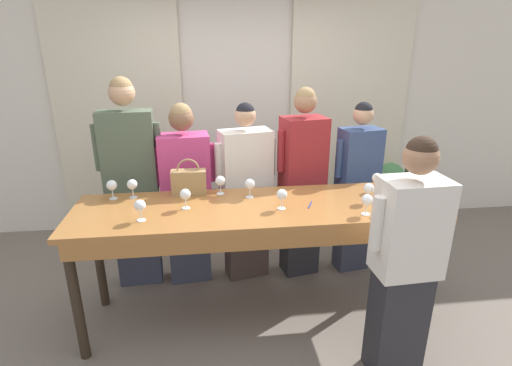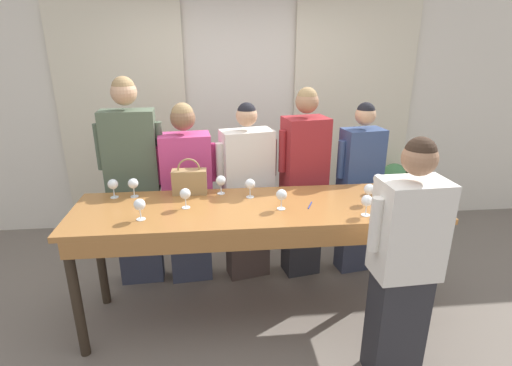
{
  "view_description": "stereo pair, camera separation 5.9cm",
  "coord_description": "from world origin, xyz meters",
  "px_view_note": "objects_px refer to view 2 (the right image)",
  "views": [
    {
      "loc": [
        -0.34,
        -2.69,
        2.14
      ],
      "look_at": [
        0.0,
        0.08,
        1.13
      ],
      "focal_mm": 28.0,
      "sensor_mm": 36.0,
      "label": 1
    },
    {
      "loc": [
        -0.28,
        -2.7,
        2.14
      ],
      "look_at": [
        0.0,
        0.08,
        1.13
      ],
      "focal_mm": 28.0,
      "sensor_mm": 36.0,
      "label": 2
    }
  ],
  "objects_px": {
    "wine_glass_center_right": "(367,201)",
    "wine_glass_by_handbag": "(433,202)",
    "guest_striped_shirt": "(303,184)",
    "wine_glass_center_left": "(221,181)",
    "handbag": "(189,181)",
    "guest_pink_top": "(188,195)",
    "guest_cream_sweater": "(247,194)",
    "wine_glass_front_left": "(250,185)",
    "wine_glass_back_left": "(369,190)",
    "wine_glass_front_right": "(418,187)",
    "host_pouring": "(404,265)",
    "wine_glass_center_mid": "(113,185)",
    "wine_glass_back_mid": "(185,194)",
    "wine_glass_back_right": "(281,195)",
    "wine_bottle": "(405,191)",
    "tasting_bar": "(257,221)",
    "guest_olive_jacket": "(134,183)",
    "wine_glass_near_host": "(378,179)",
    "potted_plant": "(392,194)",
    "wine_glass_by_bottle": "(140,205)",
    "wine_glass_front_mid": "(133,184)",
    "guest_navy_coat": "(359,189)"
  },
  "relations": [
    {
      "from": "wine_glass_center_right",
      "to": "wine_glass_by_handbag",
      "type": "bearing_deg",
      "value": -8.34
    },
    {
      "from": "guest_striped_shirt",
      "to": "wine_glass_center_left",
      "type": "bearing_deg",
      "value": -153.9
    },
    {
      "from": "guest_striped_shirt",
      "to": "wine_glass_by_handbag",
      "type": "bearing_deg",
      "value": -53.87
    },
    {
      "from": "handbag",
      "to": "wine_glass_by_handbag",
      "type": "xyz_separation_m",
      "value": [
        1.69,
        -0.61,
        0.0
      ]
    },
    {
      "from": "guest_pink_top",
      "to": "guest_cream_sweater",
      "type": "distance_m",
      "value": 0.53
    },
    {
      "from": "wine_glass_front_left",
      "to": "wine_glass_back_left",
      "type": "bearing_deg",
      "value": -13.1
    },
    {
      "from": "wine_glass_front_right",
      "to": "wine_glass_center_right",
      "type": "height_order",
      "value": "same"
    },
    {
      "from": "host_pouring",
      "to": "wine_glass_center_mid",
      "type": "bearing_deg",
      "value": 154.06
    },
    {
      "from": "wine_glass_back_mid",
      "to": "wine_glass_back_right",
      "type": "xyz_separation_m",
      "value": [
        0.69,
        -0.09,
        -0.0
      ]
    },
    {
      "from": "wine_glass_center_mid",
      "to": "guest_striped_shirt",
      "type": "xyz_separation_m",
      "value": [
        1.58,
        0.37,
        -0.19
      ]
    },
    {
      "from": "wine_bottle",
      "to": "wine_glass_center_left",
      "type": "height_order",
      "value": "wine_bottle"
    },
    {
      "from": "wine_glass_back_right",
      "to": "host_pouring",
      "type": "height_order",
      "value": "host_pouring"
    },
    {
      "from": "tasting_bar",
      "to": "wine_glass_center_left",
      "type": "xyz_separation_m",
      "value": [
        -0.26,
        0.3,
        0.22
      ]
    },
    {
      "from": "wine_glass_by_handbag",
      "to": "guest_striped_shirt",
      "type": "distance_m",
      "value": 1.19
    },
    {
      "from": "guest_striped_shirt",
      "to": "wine_glass_back_left",
      "type": "bearing_deg",
      "value": -62.75
    },
    {
      "from": "wine_bottle",
      "to": "handbag",
      "type": "distance_m",
      "value": 1.63
    },
    {
      "from": "wine_glass_front_right",
      "to": "wine_glass_back_mid",
      "type": "xyz_separation_m",
      "value": [
        -1.74,
        0.03,
        0.0
      ]
    },
    {
      "from": "guest_olive_jacket",
      "to": "wine_glass_near_host",
      "type": "bearing_deg",
      "value": -12.72
    },
    {
      "from": "wine_glass_front_left",
      "to": "wine_glass_back_left",
      "type": "distance_m",
      "value": 0.89
    },
    {
      "from": "host_pouring",
      "to": "wine_glass_back_mid",
      "type": "bearing_deg",
      "value": 153.46
    },
    {
      "from": "guest_cream_sweater",
      "to": "potted_plant",
      "type": "xyz_separation_m",
      "value": [
        1.76,
        0.82,
        -0.4
      ]
    },
    {
      "from": "wine_bottle",
      "to": "wine_glass_back_right",
      "type": "bearing_deg",
      "value": 178.26
    },
    {
      "from": "wine_glass_front_left",
      "to": "wine_glass_by_bottle",
      "type": "distance_m",
      "value": 0.84
    },
    {
      "from": "guest_olive_jacket",
      "to": "guest_cream_sweater",
      "type": "relative_size",
      "value": 1.14
    },
    {
      "from": "wine_glass_center_left",
      "to": "guest_pink_top",
      "type": "xyz_separation_m",
      "value": [
        -0.3,
        0.37,
        -0.25
      ]
    },
    {
      "from": "tasting_bar",
      "to": "guest_olive_jacket",
      "type": "distance_m",
      "value": 1.21
    },
    {
      "from": "wine_glass_back_left",
      "to": "guest_olive_jacket",
      "type": "distance_m",
      "value": 1.97
    },
    {
      "from": "wine_glass_front_left",
      "to": "wine_glass_near_host",
      "type": "bearing_deg",
      "value": 0.9
    },
    {
      "from": "wine_glass_front_left",
      "to": "wine_glass_back_mid",
      "type": "xyz_separation_m",
      "value": [
        -0.48,
        -0.16,
        0.0
      ]
    },
    {
      "from": "potted_plant",
      "to": "guest_pink_top",
      "type": "bearing_deg",
      "value": -160.33
    },
    {
      "from": "tasting_bar",
      "to": "wine_glass_near_host",
      "type": "bearing_deg",
      "value": 12.26
    },
    {
      "from": "wine_glass_back_left",
      "to": "wine_glass_near_host",
      "type": "distance_m",
      "value": 0.27
    },
    {
      "from": "wine_glass_front_left",
      "to": "guest_olive_jacket",
      "type": "distance_m",
      "value": 1.09
    },
    {
      "from": "wine_glass_center_left",
      "to": "potted_plant",
      "type": "xyz_separation_m",
      "value": [
        2.0,
        1.19,
        -0.66
      ]
    },
    {
      "from": "wine_glass_center_right",
      "to": "wine_glass_front_left",
      "type": "bearing_deg",
      "value": 151.81
    },
    {
      "from": "wine_glass_front_right",
      "to": "wine_glass_center_left",
      "type": "height_order",
      "value": "same"
    },
    {
      "from": "wine_bottle",
      "to": "wine_glass_center_left",
      "type": "xyz_separation_m",
      "value": [
        -1.34,
        0.38,
        -0.01
      ]
    },
    {
      "from": "wine_glass_back_right",
      "to": "guest_cream_sweater",
      "type": "bearing_deg",
      "value": 104.97
    },
    {
      "from": "wine_glass_back_left",
      "to": "wine_glass_by_handbag",
      "type": "bearing_deg",
      "value": -38.67
    },
    {
      "from": "tasting_bar",
      "to": "wine_glass_front_right",
      "type": "distance_m",
      "value": 1.24
    },
    {
      "from": "wine_glass_by_handbag",
      "to": "wine_glass_by_bottle",
      "type": "bearing_deg",
      "value": 175.65
    },
    {
      "from": "wine_bottle",
      "to": "potted_plant",
      "type": "xyz_separation_m",
      "value": [
        0.66,
        1.56,
        -0.67
      ]
    },
    {
      "from": "tasting_bar",
      "to": "wine_glass_back_mid",
      "type": "relative_size",
      "value": 17.95
    },
    {
      "from": "host_pouring",
      "to": "handbag",
      "type": "bearing_deg",
      "value": 144.33
    },
    {
      "from": "wine_glass_front_mid",
      "to": "wine_glass_front_right",
      "type": "relative_size",
      "value": 1.0
    },
    {
      "from": "wine_glass_back_right",
      "to": "guest_olive_jacket",
      "type": "distance_m",
      "value": 1.38
    },
    {
      "from": "wine_glass_back_left",
      "to": "guest_navy_coat",
      "type": "xyz_separation_m",
      "value": [
        0.18,
        0.67,
        -0.25
      ]
    },
    {
      "from": "wine_glass_center_left",
      "to": "wine_glass_back_mid",
      "type": "xyz_separation_m",
      "value": [
        -0.26,
        -0.26,
        0.0
      ]
    },
    {
      "from": "wine_glass_back_mid",
      "to": "guest_pink_top",
      "type": "height_order",
      "value": "guest_pink_top"
    },
    {
      "from": "wine_glass_back_left",
      "to": "guest_striped_shirt",
      "type": "relative_size",
      "value": 0.09
    }
  ]
}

